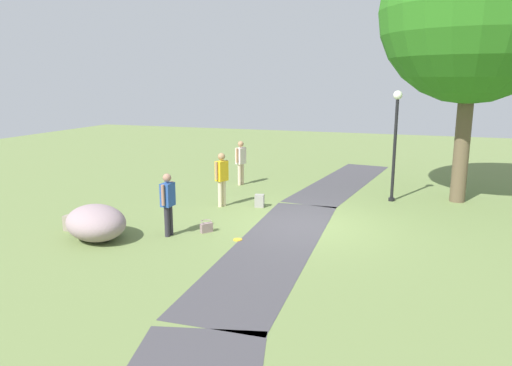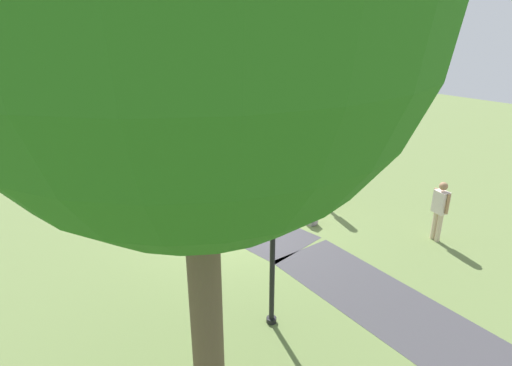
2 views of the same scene
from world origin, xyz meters
The scene contains 13 objects.
ground_plane centered at (0.00, 0.00, 0.00)m, with size 48.00×48.00×0.00m, color olive.
footpath_segment_near centered at (-6.03, 0.11, 0.00)m, with size 8.17×2.89×0.01m.
footpath_segment_mid centered at (1.93, -0.28, 0.00)m, with size 8.06×2.13×0.01m.
footpath_segment_far centered at (9.81, 0.81, 0.00)m, with size 8.21×3.73×0.01m.
lamp_post centered at (-3.49, 2.06, 2.18)m, with size 0.28×0.28×3.53m.
lawn_boulder centered at (2.88, -4.55, 0.43)m, with size 2.00×2.18×0.86m.
woman_with_handbag centered at (2.03, -3.02, 0.92)m, with size 0.52×0.25×1.60m.
man_near_boulder centered at (-4.19, -3.45, 0.95)m, with size 0.50×0.34×1.65m.
passerby_on_path centered at (-1.04, -2.88, 0.97)m, with size 0.49×0.36×1.68m.
handbag_on_grass centered at (1.48, -2.24, 0.14)m, with size 0.38×0.38×0.31m.
backpack_by_boulder centered at (2.50, -5.68, 0.19)m, with size 0.26×0.28×0.40m.
spare_backpack_on_lawn centered at (-1.35, -1.75, 0.19)m, with size 0.29×0.31×0.40m.
frisbee_on_grass centered at (1.79, -1.26, 0.01)m, with size 0.22×0.22×0.02m.
Camera 2 is at (-8.34, 7.12, 5.78)m, focal length 30.78 mm.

